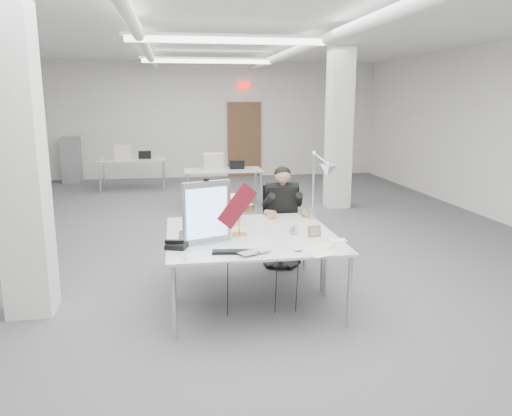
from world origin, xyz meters
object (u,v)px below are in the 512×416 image
(desk_phone, at_px, (177,246))
(architect_lamp, at_px, (319,191))
(office_chair, at_px, (281,230))
(beige_monitor, at_px, (226,209))
(monitor, at_px, (207,212))
(seated_person, at_px, (282,200))
(laptop, at_px, (258,254))
(bankers_lamp, at_px, (239,220))
(desk_main, at_px, (257,247))

(desk_phone, relative_size, architect_lamp, 0.25)
(office_chair, relative_size, beige_monitor, 2.86)
(architect_lamp, bearing_deg, monitor, -157.46)
(seated_person, height_order, beige_monitor, seated_person)
(monitor, height_order, beige_monitor, monitor)
(office_chair, bearing_deg, monitor, -123.89)
(office_chair, xyz_separation_m, monitor, (-1.07, -1.36, 0.59))
(monitor, height_order, laptop, monitor)
(bankers_lamp, bearing_deg, monitor, -127.50)
(seated_person, relative_size, laptop, 3.01)
(seated_person, distance_m, beige_monitor, 0.92)
(desk_main, relative_size, seated_person, 1.82)
(bankers_lamp, bearing_deg, office_chair, 76.40)
(office_chair, height_order, seated_person, seated_person)
(desk_main, relative_size, beige_monitor, 5.33)
(desk_phone, bearing_deg, monitor, 43.29)
(office_chair, distance_m, bankers_lamp, 1.40)
(seated_person, xyz_separation_m, beige_monitor, (-0.78, -0.49, 0.02))
(desk_main, distance_m, laptop, 0.31)
(monitor, bearing_deg, architect_lamp, 3.17)
(laptop, bearing_deg, monitor, 105.32)
(laptop, bearing_deg, desk_phone, 128.76)
(desk_main, bearing_deg, seated_person, 68.71)
(seated_person, height_order, bankers_lamp, seated_person)
(seated_person, xyz_separation_m, laptop, (-0.63, -1.79, -0.13))
(desk_main, relative_size, bankers_lamp, 5.32)
(seated_person, height_order, monitor, seated_person)
(desk_phone, bearing_deg, bankers_lamp, 48.20)
(office_chair, bearing_deg, desk_main, -106.41)
(desk_main, bearing_deg, laptop, -98.70)
(monitor, distance_m, bankers_lamp, 0.45)
(bankers_lamp, relative_size, architect_lamp, 0.43)
(desk_main, bearing_deg, architect_lamp, 41.72)
(laptop, bearing_deg, bankers_lamp, 69.75)
(desk_main, height_order, office_chair, office_chair)
(seated_person, bearing_deg, architect_lamp, -65.48)
(monitor, bearing_deg, office_chair, 31.69)
(beige_monitor, bearing_deg, laptop, -72.16)
(laptop, distance_m, architect_lamp, 1.44)
(desk_main, bearing_deg, desk_phone, 177.32)
(desk_main, distance_m, monitor, 0.61)
(beige_monitor, bearing_deg, desk_main, -67.53)
(laptop, distance_m, beige_monitor, 1.32)
(seated_person, xyz_separation_m, desk_phone, (-1.38, -1.45, -0.12))
(bankers_lamp, bearing_deg, beige_monitor, 116.02)
(monitor, bearing_deg, beige_monitor, 50.83)
(office_chair, bearing_deg, seated_person, -85.75)
(office_chair, relative_size, laptop, 2.94)
(desk_main, height_order, desk_phone, desk_phone)
(office_chair, height_order, laptop, office_chair)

